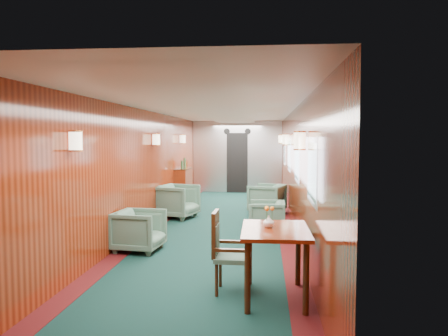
# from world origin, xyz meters

# --- Properties ---
(room) EXTENTS (12.00, 12.10, 2.40)m
(room) POSITION_xyz_m (0.00, 0.00, 1.63)
(room) COLOR #0C2E28
(room) RESTS_ON ground
(bulkhead) EXTENTS (2.98, 0.17, 2.39)m
(bulkhead) POSITION_xyz_m (0.00, 5.91, 1.18)
(bulkhead) COLOR silver
(bulkhead) RESTS_ON ground
(windows_right) EXTENTS (0.02, 8.60, 0.80)m
(windows_right) POSITION_xyz_m (1.49, 0.25, 1.45)
(windows_right) COLOR silver
(windows_right) RESTS_ON ground
(wall_sconces) EXTENTS (2.97, 7.97, 0.25)m
(wall_sconces) POSITION_xyz_m (0.00, 0.57, 1.79)
(wall_sconces) COLOR #FFEDC6
(wall_sconces) RESTS_ON ground
(dining_table) EXTENTS (0.77, 1.09, 0.81)m
(dining_table) POSITION_xyz_m (1.06, -3.77, 0.68)
(dining_table) COLOR maroon
(dining_table) RESTS_ON ground
(side_chair) EXTENTS (0.45, 0.47, 0.97)m
(side_chair) POSITION_xyz_m (0.46, -3.61, 0.53)
(side_chair) COLOR #1D4539
(side_chair) RESTS_ON ground
(credenza) EXTENTS (0.35, 1.11, 1.27)m
(credenza) POSITION_xyz_m (-1.34, 3.26, 0.51)
(credenza) COLOR maroon
(credenza) RESTS_ON ground
(flower_vase) EXTENTS (0.16, 0.16, 0.14)m
(flower_vase) POSITION_xyz_m (0.98, -3.71, 0.88)
(flower_vase) COLOR white
(flower_vase) RESTS_ON dining_table
(armchair_left_near) EXTENTS (0.81, 0.79, 0.67)m
(armchair_left_near) POSITION_xyz_m (-1.10, -1.86, 0.33)
(armchair_left_near) COLOR #1D4539
(armchair_left_near) RESTS_ON ground
(armchair_left_far) EXTENTS (1.05, 1.03, 0.77)m
(armchair_left_far) POSITION_xyz_m (-1.07, 1.08, 0.38)
(armchair_left_far) COLOR #1D4539
(armchair_left_far) RESTS_ON ground
(armchair_right_near) EXTENTS (0.70, 0.69, 0.63)m
(armchair_right_near) POSITION_xyz_m (0.97, -0.34, 0.31)
(armchair_right_near) COLOR #1D4539
(armchair_right_near) RESTS_ON ground
(armchair_right_far) EXTENTS (1.00, 0.99, 0.72)m
(armchair_right_far) POSITION_xyz_m (0.98, 1.90, 0.36)
(armchair_right_far) COLOR #1D4539
(armchair_right_far) RESTS_ON ground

